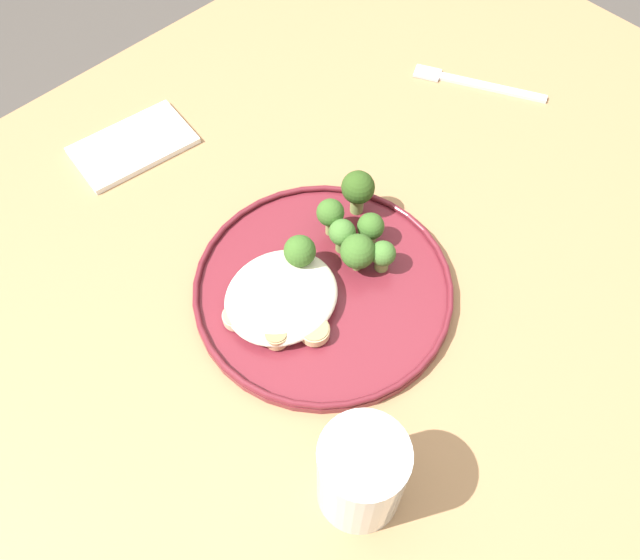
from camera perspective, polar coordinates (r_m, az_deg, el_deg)
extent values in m
plane|color=#47423D|center=(1.43, -0.85, -17.50)|extent=(6.00, 6.00, 0.00)
cube|color=#9E754C|center=(0.76, -1.52, -3.21)|extent=(1.40, 1.00, 0.04)
cube|color=olive|center=(1.54, 5.20, 15.02)|extent=(0.06, 0.06, 0.70)
cylinder|color=maroon|center=(0.75, 0.00, -0.61)|extent=(0.29, 0.29, 0.01)
torus|color=maroon|center=(0.75, 0.00, -0.27)|extent=(0.29, 0.29, 0.01)
ellipsoid|color=beige|center=(0.73, -3.30, -1.40)|extent=(0.13, 0.12, 0.03)
cylinder|color=#E5C689|center=(0.71, -0.46, -4.36)|extent=(0.03, 0.03, 0.01)
cylinder|color=#958159|center=(0.70, -0.47, -4.12)|extent=(0.03, 0.03, 0.00)
cylinder|color=beige|center=(0.74, -2.68, -0.22)|extent=(0.03, 0.03, 0.02)
cylinder|color=#988766|center=(0.73, -2.71, 0.12)|extent=(0.03, 0.03, 0.00)
cylinder|color=#E5C689|center=(0.73, -3.43, -1.80)|extent=(0.03, 0.03, 0.01)
cylinder|color=#958159|center=(0.72, -3.46, -1.54)|extent=(0.03, 0.03, 0.00)
cylinder|color=beige|center=(0.72, -7.16, -3.17)|extent=(0.03, 0.03, 0.01)
cylinder|color=#988766|center=(0.72, -7.21, -2.92)|extent=(0.03, 0.03, 0.00)
cylinder|color=#DBB77A|center=(0.71, -3.74, -4.80)|extent=(0.03, 0.03, 0.02)
cylinder|color=#8E774F|center=(0.70, -3.77, -4.47)|extent=(0.02, 0.02, 0.00)
cylinder|color=#89A356|center=(0.78, 0.86, 4.62)|extent=(0.01, 0.01, 0.03)
sphere|color=#386023|center=(0.76, 0.88, 5.74)|extent=(0.03, 0.03, 0.03)
cylinder|color=#7A994C|center=(0.76, 3.15, 1.45)|extent=(0.01, 0.01, 0.02)
sphere|color=#386023|center=(0.74, 3.23, 2.44)|extent=(0.04, 0.04, 0.04)
cylinder|color=#7A994C|center=(0.76, 5.26, 1.43)|extent=(0.02, 0.02, 0.02)
sphere|color=#42702D|center=(0.74, 5.37, 2.26)|extent=(0.03, 0.03, 0.03)
cylinder|color=#89A356|center=(0.78, 4.23, 3.68)|extent=(0.02, 0.02, 0.02)
sphere|color=#386023|center=(0.76, 4.33, 4.57)|extent=(0.03, 0.03, 0.03)
cylinder|color=#7A994C|center=(0.80, 3.15, 6.55)|extent=(0.02, 0.02, 0.03)
sphere|color=#2D4C19|center=(0.78, 3.25, 7.85)|extent=(0.04, 0.04, 0.04)
cylinder|color=#7A994C|center=(0.77, 1.85, 3.10)|extent=(0.02, 0.02, 0.02)
sphere|color=#42702D|center=(0.75, 1.90, 4.06)|extent=(0.03, 0.03, 0.03)
cylinder|color=#7A994C|center=(0.75, -1.68, 1.39)|extent=(0.02, 0.02, 0.02)
sphere|color=#386023|center=(0.73, -1.73, 2.48)|extent=(0.04, 0.04, 0.04)
cube|color=silver|center=(0.76, -0.36, 1.10)|extent=(0.02, 0.05, 0.00)
cube|color=silver|center=(0.78, 3.53, 2.99)|extent=(0.02, 0.04, 0.00)
cylinder|color=silver|center=(0.62, 3.53, -16.11)|extent=(0.08, 0.08, 0.11)
cylinder|color=#936028|center=(0.63, 3.44, -16.56)|extent=(0.07, 0.07, 0.08)
cube|color=silver|center=(1.00, 14.42, 15.53)|extent=(0.08, 0.14, 0.00)
cube|color=silver|center=(1.01, 9.09, 16.94)|extent=(0.04, 0.04, 0.00)
cube|color=white|center=(0.92, -15.57, 10.95)|extent=(0.16, 0.11, 0.01)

